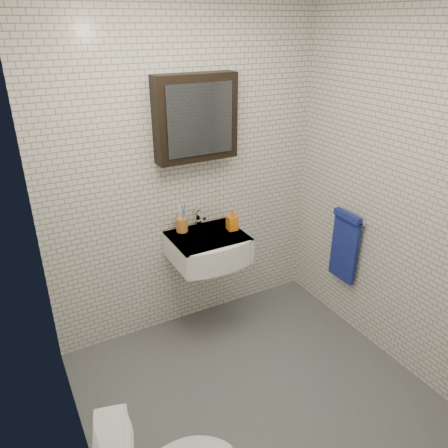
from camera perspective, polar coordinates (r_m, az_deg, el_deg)
name	(u,v)px	position (r m, az deg, el deg)	size (l,w,h in m)	color
ground	(253,391)	(3.22, 3.86, -20.89)	(2.20, 2.00, 0.01)	#505358
room_shell	(261,192)	(2.40, 4.86, 4.14)	(2.22, 2.02, 2.51)	silver
washbasin	(210,249)	(3.30, -1.82, -3.23)	(0.55, 0.50, 0.20)	white
faucet	(198,220)	(3.39, -3.37, 0.56)	(0.06, 0.20, 0.15)	silver
mirror_cabinet	(196,118)	(3.14, -3.70, 13.64)	(0.60, 0.15, 0.60)	black
towel_rail	(345,244)	(3.56, 15.50, -2.50)	(0.09, 0.30, 0.58)	silver
toothbrush_cup	(182,224)	(3.34, -5.52, 0.00)	(0.10, 0.10, 0.24)	#BC702F
soap_bottle	(232,219)	(3.34, 1.09, 0.61)	(0.08, 0.08, 0.17)	orange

